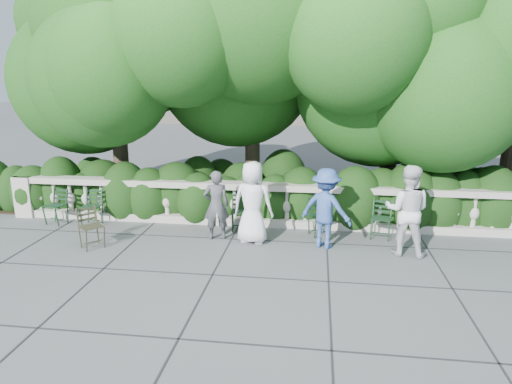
# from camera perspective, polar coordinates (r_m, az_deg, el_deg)

# --- Properties ---
(ground) EXTENTS (90.00, 90.00, 0.00)m
(ground) POSITION_cam_1_polar(r_m,az_deg,el_deg) (8.91, -0.86, -7.85)
(ground) COLOR #4A4E51
(ground) RESTS_ON ground
(balustrade) EXTENTS (12.00, 0.44, 1.00)m
(balustrade) POSITION_cam_1_polar(r_m,az_deg,el_deg) (10.44, 0.58, -1.64)
(balustrade) COLOR #9E998E
(balustrade) RESTS_ON ground
(shrub_hedge) EXTENTS (15.00, 2.60, 1.70)m
(shrub_hedge) POSITION_cam_1_polar(r_m,az_deg,el_deg) (11.72, 1.30, -2.31)
(shrub_hedge) COLOR black
(shrub_hedge) RESTS_ON ground
(tree_canopy) EXTENTS (15.04, 6.52, 6.78)m
(tree_canopy) POSITION_cam_1_polar(r_m,az_deg,el_deg) (11.37, 5.13, 17.34)
(tree_canopy) COLOR #3F3023
(tree_canopy) RESTS_ON ground
(chair_a) EXTENTS (0.45, 0.49, 0.84)m
(chair_a) POSITION_cam_1_polar(r_m,az_deg,el_deg) (11.14, -20.07, -4.11)
(chair_a) COLOR black
(chair_a) RESTS_ON ground
(chair_b) EXTENTS (0.53, 0.56, 0.84)m
(chair_b) POSITION_cam_1_polar(r_m,az_deg,el_deg) (11.55, -24.07, -3.86)
(chair_b) COLOR black
(chair_b) RESTS_ON ground
(chair_c) EXTENTS (0.50, 0.53, 0.84)m
(chair_c) POSITION_cam_1_polar(r_m,az_deg,el_deg) (10.10, -1.94, -5.10)
(chair_c) COLOR black
(chair_c) RESTS_ON ground
(chair_d) EXTENTS (0.53, 0.56, 0.84)m
(chair_d) POSITION_cam_1_polar(r_m,az_deg,el_deg) (9.97, 15.13, -5.89)
(chair_d) COLOR black
(chair_d) RESTS_ON ground
(chair_f) EXTENTS (0.60, 0.62, 0.84)m
(chair_f) POSITION_cam_1_polar(r_m,az_deg,el_deg) (9.94, 8.27, -5.59)
(chair_f) COLOR black
(chair_f) RESTS_ON ground
(chair_weathered) EXTENTS (0.65, 0.65, 0.84)m
(chair_weathered) POSITION_cam_1_polar(r_m,az_deg,el_deg) (9.69, -19.37, -6.82)
(chair_weathered) COLOR black
(chair_weathered) RESTS_ON ground
(person_businessman) EXTENTS (0.92, 0.68, 1.71)m
(person_businessman) POSITION_cam_1_polar(r_m,az_deg,el_deg) (9.29, -0.42, -1.31)
(person_businessman) COLOR white
(person_businessman) RESTS_ON ground
(person_woman_grey) EXTENTS (0.61, 0.48, 1.48)m
(person_woman_grey) POSITION_cam_1_polar(r_m,az_deg,el_deg) (9.56, -4.98, -1.63)
(person_woman_grey) COLOR #404145
(person_woman_grey) RESTS_ON ground
(person_casual_man) EXTENTS (0.99, 0.85, 1.76)m
(person_casual_man) POSITION_cam_1_polar(r_m,az_deg,el_deg) (9.14, 18.36, -2.19)
(person_casual_man) COLOR silver
(person_casual_man) RESTS_ON ground
(person_older_blue) EXTENTS (1.20, 0.97, 1.62)m
(person_older_blue) POSITION_cam_1_polar(r_m,az_deg,el_deg) (9.15, 8.73, -2.04)
(person_older_blue) COLOR #2F4D8F
(person_older_blue) RESTS_ON ground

